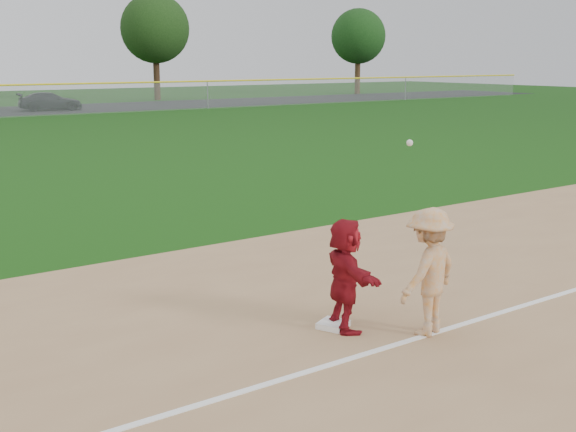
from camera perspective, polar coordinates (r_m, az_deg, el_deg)
ground at (r=9.95m, az=5.05°, el=-8.86°), size 160.00×160.00×0.00m
foul_line at (r=9.39m, az=8.26°, el=-10.10°), size 60.00×0.10×0.01m
first_base at (r=9.90m, az=3.60°, el=-8.56°), size 0.48×0.48×0.08m
base_runner at (r=9.62m, az=4.55°, el=-4.64°), size 0.86×1.49×1.53m
car_right at (r=54.35m, az=-18.29°, el=8.60°), size 4.58×2.44×1.26m
first_base_play at (r=9.61m, az=11.04°, el=-4.34°), size 1.21×0.86×2.56m
tree_3 at (r=66.14m, az=-10.47°, el=14.35°), size 6.00×6.00×9.19m
tree_4 at (r=76.82m, az=5.57°, el=13.94°), size 5.60×5.60×8.67m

